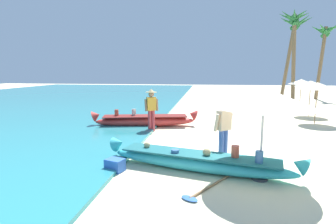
# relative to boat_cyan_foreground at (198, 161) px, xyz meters

# --- Properties ---
(ground_plane) EXTENTS (80.00, 80.00, 0.00)m
(ground_plane) POSITION_rel_boat_cyan_foreground_xyz_m (1.37, 1.49, -0.24)
(ground_plane) COLOR beige
(boat_cyan_foreground) EXTENTS (4.85, 1.76, 0.70)m
(boat_cyan_foreground) POSITION_rel_boat_cyan_foreground_xyz_m (0.00, 0.00, 0.00)
(boat_cyan_foreground) COLOR #33B2BC
(boat_cyan_foreground) RESTS_ON ground
(boat_red_midground) EXTENTS (4.64, 1.69, 0.79)m
(boat_red_midground) POSITION_rel_boat_cyan_foreground_xyz_m (-2.47, 5.00, 0.03)
(boat_red_midground) COLOR red
(boat_red_midground) RESTS_ON ground
(person_vendor_hatted) EXTENTS (0.58, 0.44, 1.72)m
(person_vendor_hatted) POSITION_rel_boat_cyan_foreground_xyz_m (-1.99, 4.10, 0.76)
(person_vendor_hatted) COLOR #B2383D
(person_vendor_hatted) RESTS_ON ground
(person_tourist_customer) EXTENTS (0.55, 0.49, 1.63)m
(person_tourist_customer) POSITION_rel_boat_cyan_foreground_xyz_m (0.65, 0.80, 0.68)
(person_tourist_customer) COLOR #3D5BA8
(person_tourist_customer) RESTS_ON ground
(patio_umbrella_large) EXTENTS (2.17, 2.17, 2.07)m
(patio_umbrella_large) POSITION_rel_boat_cyan_foreground_xyz_m (1.40, -0.36, 1.61)
(patio_umbrella_large) COLOR #B7B7BC
(patio_umbrella_large) RESTS_ON ground
(parasol_row_0) EXTENTS (1.60, 1.60, 1.91)m
(parasol_row_0) POSITION_rel_boat_cyan_foreground_xyz_m (5.23, 6.82, 1.51)
(parasol_row_0) COLOR #8E6B47
(parasol_row_0) RESTS_ON ground
(parasol_row_1) EXTENTS (1.60, 1.60, 1.91)m
(parasol_row_1) POSITION_rel_boat_cyan_foreground_xyz_m (5.74, 9.03, 1.51)
(parasol_row_1) COLOR #8E6B47
(parasol_row_1) RESTS_ON ground
(parasol_row_2) EXTENTS (1.60, 1.60, 1.91)m
(parasol_row_2) POSITION_rel_boat_cyan_foreground_xyz_m (6.15, 11.72, 1.51)
(parasol_row_2) COLOR #8E6B47
(parasol_row_2) RESTS_ON ground
(palm_tree_tall_inland) EXTENTS (2.82, 2.70, 6.99)m
(palm_tree_tall_inland) POSITION_rel_boat_cyan_foreground_xyz_m (7.30, 17.96, 5.34)
(palm_tree_tall_inland) COLOR brown
(palm_tree_tall_inland) RESTS_ON ground
(palm_tree_leaning_seaward) EXTENTS (2.42, 2.74, 6.88)m
(palm_tree_leaning_seaward) POSITION_rel_boat_cyan_foreground_xyz_m (6.57, 15.38, 5.33)
(palm_tree_leaning_seaward) COLOR brown
(palm_tree_leaning_seaward) RESTS_ON ground
(palm_tree_mid_cluster) EXTENTS (2.69, 2.90, 6.42)m
(palm_tree_mid_cluster) POSITION_rel_boat_cyan_foreground_xyz_m (10.00, 18.42, 4.80)
(palm_tree_mid_cluster) COLOR brown
(palm_tree_mid_cluster) RESTS_ON ground
(cooler_box) EXTENTS (0.51, 0.44, 0.30)m
(cooler_box) POSITION_rel_boat_cyan_foreground_xyz_m (-2.01, -0.31, -0.09)
(cooler_box) COLOR blue
(cooler_box) RESTS_ON ground
(paddle) EXTENTS (1.12, 1.54, 0.05)m
(paddle) POSITION_rel_boat_cyan_foreground_xyz_m (0.18, -1.11, -0.21)
(paddle) COLOR #8E6B47
(paddle) RESTS_ON ground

